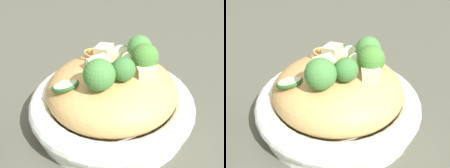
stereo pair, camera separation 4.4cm
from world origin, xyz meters
The scene contains 7 objects.
ground_plane centered at (0.00, 0.00, 0.00)m, with size 3.00×3.00×0.00m, color #4E4E42.
serving_bowl centered at (0.00, 0.00, 0.03)m, with size 0.30×0.30×0.06m.
noodle_heap centered at (0.00, 0.00, 0.07)m, with size 0.23×0.23×0.10m.
broccoli_florets centered at (0.00, -0.03, 0.13)m, with size 0.18×0.08×0.06m.
carrot_coins centered at (0.04, 0.05, 0.10)m, with size 0.07×0.09×0.03m.
zucchini_slices centered at (0.00, 0.02, 0.11)m, with size 0.18×0.10×0.03m.
chicken_chunks centered at (0.01, 0.00, 0.11)m, with size 0.08×0.13×0.03m.
Camera 1 is at (-0.30, -0.21, 0.32)m, focal length 40.29 mm.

